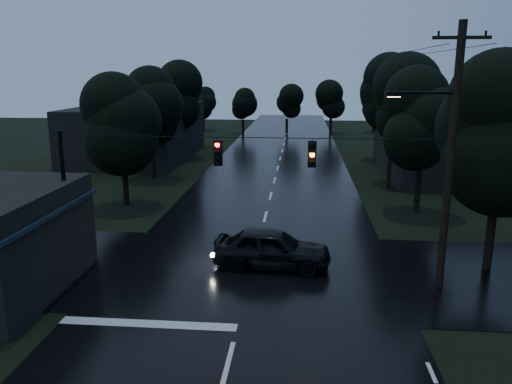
# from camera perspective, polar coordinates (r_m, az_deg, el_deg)

# --- Properties ---
(main_road) EXTENTS (12.00, 120.00, 0.02)m
(main_road) POSITION_cam_1_polar(r_m,az_deg,el_deg) (38.72, 2.14, 1.31)
(main_road) COLOR black
(main_road) RESTS_ON ground
(cross_street) EXTENTS (60.00, 9.00, 0.02)m
(cross_street) POSITION_cam_1_polar(r_m,az_deg,el_deg) (21.52, -0.47, -8.91)
(cross_street) COLOR black
(cross_street) RESTS_ON ground
(building_far_right) EXTENTS (10.00, 14.00, 4.40)m
(building_far_right) POSITION_cam_1_polar(r_m,az_deg,el_deg) (43.90, 21.10, 4.79)
(building_far_right) COLOR black
(building_far_right) RESTS_ON ground
(building_far_left) EXTENTS (10.00, 16.00, 5.00)m
(building_far_left) POSITION_cam_1_polar(r_m,az_deg,el_deg) (50.71, -13.31, 6.74)
(building_far_left) COLOR black
(building_far_left) RESTS_ON ground
(utility_pole_main) EXTENTS (3.50, 0.30, 10.00)m
(utility_pole_main) POSITION_cam_1_polar(r_m,az_deg,el_deg) (19.78, 21.13, 4.02)
(utility_pole_main) COLOR black
(utility_pole_main) RESTS_ON ground
(utility_pole_far) EXTENTS (2.00, 0.30, 7.50)m
(utility_pole_far) POSITION_cam_1_polar(r_m,az_deg,el_deg) (36.60, 15.19, 6.29)
(utility_pole_far) COLOR black
(utility_pole_far) RESTS_ON ground
(anchor_pole_left) EXTENTS (0.18, 0.18, 6.00)m
(anchor_pole_left) POSITION_cam_1_polar(r_m,az_deg,el_deg) (21.68, -20.91, -1.30)
(anchor_pole_left) COLOR black
(anchor_pole_left) RESTS_ON ground
(span_signals) EXTENTS (15.00, 0.37, 1.12)m
(span_signals) POSITION_cam_1_polar(r_m,az_deg,el_deg) (19.06, 0.87, 4.56)
(span_signals) COLOR black
(span_signals) RESTS_ON ground
(tree_corner_near) EXTENTS (4.48, 4.48, 9.44)m
(tree_corner_near) POSITION_cam_1_polar(r_m,az_deg,el_deg) (22.40, 26.34, 6.44)
(tree_corner_near) COLOR black
(tree_corner_near) RESTS_ON ground
(tree_left_a) EXTENTS (3.92, 3.92, 8.26)m
(tree_left_a) POSITION_cam_1_polar(r_m,az_deg,el_deg) (31.88, -15.12, 7.74)
(tree_left_a) COLOR black
(tree_left_a) RESTS_ON ground
(tree_left_b) EXTENTS (4.20, 4.20, 8.85)m
(tree_left_b) POSITION_cam_1_polar(r_m,az_deg,el_deg) (39.60, -11.99, 9.52)
(tree_left_b) COLOR black
(tree_left_b) RESTS_ON ground
(tree_left_c) EXTENTS (4.48, 4.48, 9.44)m
(tree_left_c) POSITION_cam_1_polar(r_m,az_deg,el_deg) (49.36, -9.27, 10.82)
(tree_left_c) COLOR black
(tree_left_c) RESTS_ON ground
(tree_right_a) EXTENTS (4.20, 4.20, 8.85)m
(tree_right_a) POSITION_cam_1_polar(r_m,az_deg,el_deg) (30.72, 18.58, 8.01)
(tree_right_a) COLOR black
(tree_right_a) RESTS_ON ground
(tree_right_b) EXTENTS (4.48, 4.48, 9.44)m
(tree_right_b) POSITION_cam_1_polar(r_m,az_deg,el_deg) (38.61, 16.81, 9.70)
(tree_right_b) COLOR black
(tree_right_b) RESTS_ON ground
(tree_right_c) EXTENTS (4.76, 4.76, 10.03)m
(tree_right_c) POSITION_cam_1_polar(r_m,az_deg,el_deg) (48.52, 15.22, 10.93)
(tree_right_c) COLOR black
(tree_right_c) RESTS_ON ground
(car) EXTENTS (5.15, 2.39, 1.71)m
(car) POSITION_cam_1_polar(r_m,az_deg,el_deg) (21.59, 1.86, -6.41)
(car) COLOR black
(car) RESTS_ON ground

